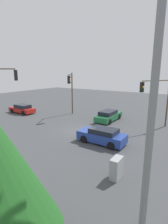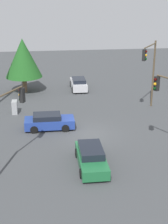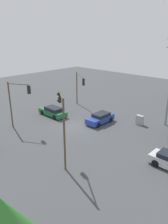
{
  "view_description": "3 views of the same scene",
  "coord_description": "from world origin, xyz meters",
  "px_view_note": "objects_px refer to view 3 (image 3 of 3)",
  "views": [
    {
      "loc": [
        14.84,
        10.26,
        6.29
      ],
      "look_at": [
        -1.06,
        -0.35,
        1.89
      ],
      "focal_mm": 28.0,
      "sensor_mm": 36.0,
      "label": 1
    },
    {
      "loc": [
        -26.56,
        3.72,
        11.99
      ],
      "look_at": [
        -0.64,
        0.53,
        2.27
      ],
      "focal_mm": 55.0,
      "sensor_mm": 36.0,
      "label": 2
    },
    {
      "loc": [
        19.4,
        -18.69,
        11.8
      ],
      "look_at": [
        1.32,
        0.36,
        2.32
      ],
      "focal_mm": 35.0,
      "sensor_mm": 36.0,
      "label": 3
    }
  ],
  "objects_px": {
    "sedan_blue": "(100,118)",
    "traffic_signal_main": "(62,118)",
    "sedan_green": "(53,111)",
    "electrical_cabinet": "(140,120)",
    "traffic_signal_aux": "(80,84)",
    "traffic_signal_cross": "(18,97)"
  },
  "relations": [
    {
      "from": "sedan_blue",
      "to": "traffic_signal_main",
      "type": "distance_m",
      "value": 11.45
    },
    {
      "from": "traffic_signal_main",
      "to": "traffic_signal_aux",
      "type": "distance_m",
      "value": 16.96
    },
    {
      "from": "traffic_signal_cross",
      "to": "sedan_blue",
      "type": "bearing_deg",
      "value": 23.62
    },
    {
      "from": "sedan_green",
      "to": "traffic_signal_aux",
      "type": "distance_m",
      "value": 6.64
    },
    {
      "from": "electrical_cabinet",
      "to": "traffic_signal_cross",
      "type": "bearing_deg",
      "value": -132.55
    },
    {
      "from": "sedan_blue",
      "to": "electrical_cabinet",
      "type": "xyz_separation_m",
      "value": [
        4.3,
        3.26,
        -0.03
      ]
    },
    {
      "from": "sedan_green",
      "to": "traffic_signal_main",
      "type": "xyz_separation_m",
      "value": [
        10.73,
        -7.32,
        3.96
      ]
    },
    {
      "from": "sedan_green",
      "to": "traffic_signal_aux",
      "type": "bearing_deg",
      "value": 0.02
    },
    {
      "from": "traffic_signal_main",
      "to": "electrical_cabinet",
      "type": "bearing_deg",
      "value": -57.32
    },
    {
      "from": "sedan_green",
      "to": "traffic_signal_cross",
      "type": "bearing_deg",
      "value": -175.55
    },
    {
      "from": "sedan_blue",
      "to": "traffic_signal_aux",
      "type": "height_order",
      "value": "traffic_signal_aux"
    },
    {
      "from": "traffic_signal_aux",
      "to": "electrical_cabinet",
      "type": "xyz_separation_m",
      "value": [
        11.32,
        0.22,
        -3.26
      ]
    },
    {
      "from": "sedan_green",
      "to": "electrical_cabinet",
      "type": "relative_size",
      "value": 3.66
    },
    {
      "from": "sedan_green",
      "to": "electrical_cabinet",
      "type": "xyz_separation_m",
      "value": [
        11.32,
        6.02,
        -0.02
      ]
    },
    {
      "from": "sedan_green",
      "to": "electrical_cabinet",
      "type": "height_order",
      "value": "sedan_green"
    },
    {
      "from": "traffic_signal_cross",
      "to": "traffic_signal_aux",
      "type": "height_order",
      "value": "traffic_signal_cross"
    },
    {
      "from": "traffic_signal_main",
      "to": "sedan_blue",
      "type": "bearing_deg",
      "value": -34.57
    },
    {
      "from": "sedan_blue",
      "to": "sedan_green",
      "type": "relative_size",
      "value": 0.91
    },
    {
      "from": "sedan_green",
      "to": "traffic_signal_aux",
      "type": "xyz_separation_m",
      "value": [
        -0.0,
        5.79,
        3.24
      ]
    },
    {
      "from": "sedan_blue",
      "to": "traffic_signal_main",
      "type": "relative_size",
      "value": 0.63
    },
    {
      "from": "sedan_blue",
      "to": "traffic_signal_main",
      "type": "height_order",
      "value": "traffic_signal_main"
    },
    {
      "from": "sedan_green",
      "to": "traffic_signal_main",
      "type": "relative_size",
      "value": 0.7
    }
  ]
}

